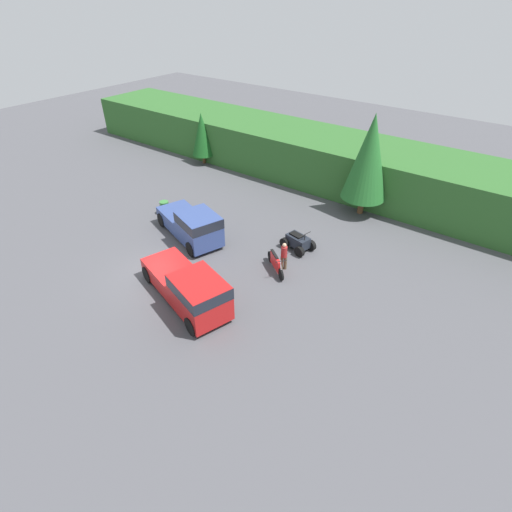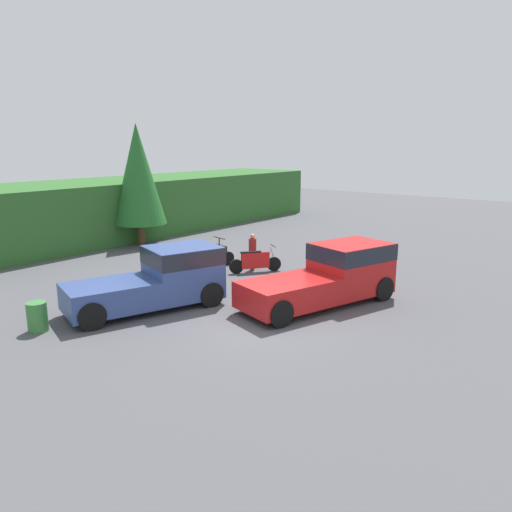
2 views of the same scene
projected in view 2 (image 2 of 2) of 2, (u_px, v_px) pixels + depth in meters
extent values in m
plane|color=#4C4C51|center=(261.00, 323.00, 15.35)|extent=(80.00, 80.00, 0.00)
cube|color=#2D6028|center=(5.00, 221.00, 24.64)|extent=(44.00, 6.00, 3.28)
cylinder|color=brown|center=(141.00, 234.00, 27.12)|extent=(0.39, 0.39, 1.16)
cone|color=#236628|center=(138.00, 174.00, 26.41)|extent=(2.84, 2.84, 5.29)
cube|color=red|center=(351.00, 268.00, 17.65)|extent=(3.00, 2.59, 1.76)
cube|color=#1E232D|center=(352.00, 252.00, 17.53)|extent=(3.02, 2.61, 0.56)
cube|color=red|center=(288.00, 293.00, 16.18)|extent=(3.54, 2.75, 0.86)
cylinder|color=black|center=(347.00, 278.00, 18.91)|extent=(0.90, 0.52, 0.85)
cylinder|color=black|center=(383.00, 289.00, 17.50)|extent=(0.90, 0.52, 0.85)
cylinder|color=black|center=(247.00, 299.00, 16.37)|extent=(0.90, 0.52, 0.85)
cylinder|color=black|center=(280.00, 313.00, 14.97)|extent=(0.90, 0.52, 0.85)
cube|color=#334784|center=(183.00, 272.00, 17.10)|extent=(2.79, 2.56, 1.76)
cube|color=#1E232D|center=(183.00, 255.00, 16.97)|extent=(2.82, 2.59, 0.56)
cube|color=#334784|center=(110.00, 296.00, 15.85)|extent=(3.27, 2.72, 0.86)
cylinder|color=black|center=(188.00, 282.00, 18.29)|extent=(0.90, 0.54, 0.85)
cylinder|color=black|center=(211.00, 294.00, 16.85)|extent=(0.90, 0.54, 0.85)
cylinder|color=black|center=(77.00, 301.00, 16.17)|extent=(0.90, 0.54, 0.85)
cylinder|color=black|center=(91.00, 316.00, 14.73)|extent=(0.90, 0.54, 0.85)
cylinder|color=black|center=(274.00, 264.00, 21.55)|extent=(0.56, 0.45, 0.62)
cylinder|color=black|center=(236.00, 267.00, 21.11)|extent=(0.56, 0.45, 0.62)
cube|color=red|center=(255.00, 260.00, 21.29)|extent=(1.09, 0.85, 0.68)
cylinder|color=#B7B7BC|center=(273.00, 255.00, 21.45)|extent=(0.27, 0.22, 0.79)
cylinder|color=black|center=(273.00, 246.00, 21.36)|extent=(0.38, 0.51, 0.04)
cube|color=black|center=(251.00, 252.00, 21.15)|extent=(0.81, 0.64, 0.06)
cylinder|color=black|center=(215.00, 254.00, 23.42)|extent=(0.64, 0.34, 0.60)
cylinder|color=black|center=(227.00, 258.00, 22.71)|extent=(0.64, 0.34, 0.60)
cylinder|color=black|center=(194.00, 258.00, 22.68)|extent=(0.64, 0.34, 0.60)
cylinder|color=black|center=(206.00, 262.00, 21.97)|extent=(0.64, 0.34, 0.60)
cube|color=#1E232D|center=(211.00, 253.00, 22.65)|extent=(1.44, 1.00, 0.60)
cylinder|color=black|center=(219.00, 242.00, 22.84)|extent=(0.06, 0.06, 0.35)
cylinder|color=black|center=(219.00, 238.00, 22.80)|extent=(0.22, 0.88, 0.04)
cube|color=black|center=(208.00, 246.00, 22.48)|extent=(0.83, 0.57, 0.08)
cylinder|color=brown|center=(253.00, 260.00, 21.83)|extent=(0.23, 0.23, 0.80)
cylinder|color=brown|center=(252.00, 261.00, 21.65)|extent=(0.23, 0.23, 0.80)
cylinder|color=maroon|center=(253.00, 245.00, 21.58)|extent=(0.46, 0.46, 0.60)
sphere|color=tan|center=(253.00, 236.00, 21.49)|extent=(0.30, 0.30, 0.22)
cylinder|color=#387A38|center=(37.00, 317.00, 14.64)|extent=(0.58, 0.58, 0.88)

